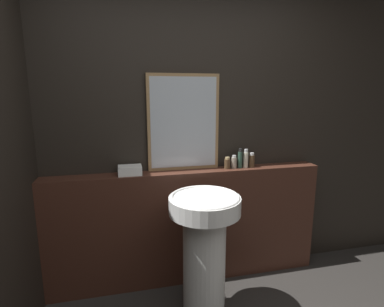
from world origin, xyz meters
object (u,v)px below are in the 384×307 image
Objects in this scene: shampoo_bottle at (227,163)px; conditioner_bottle at (234,162)px; towel_stack at (130,170)px; hand_soap_bottle at (252,160)px; pedestal_sink at (204,246)px; lotion_bottle at (240,159)px; mirror at (184,123)px; body_wash_bottle at (246,159)px.

shampoo_bottle is 0.89× the size of conditioner_bottle.
hand_soap_bottle is at bearing 0.00° from towel_stack.
conditioner_bottle reaches higher than towel_stack.
lotion_bottle reaches higher than pedestal_sink.
mirror reaches higher than hand_soap_bottle.
mirror is 0.68m from hand_soap_bottle.
shampoo_bottle is at bearing -180.00° from body_wash_bottle.
lotion_bottle is 0.11m from hand_soap_bottle.
body_wash_bottle is 1.27× the size of hand_soap_bottle.
pedestal_sink is 0.78m from conditioner_bottle.
shampoo_bottle is 0.12m from lotion_bottle.
hand_soap_bottle is at bearing 0.00° from conditioner_bottle.
conditioner_bottle is 0.89× the size of hand_soap_bottle.
pedestal_sink is 0.82m from towel_stack.
body_wash_bottle reaches higher than towel_stack.
mirror is (-0.03, 0.54, 0.82)m from pedestal_sink.
shampoo_bottle is 0.17m from body_wash_bottle.
hand_soap_bottle reaches higher than shampoo_bottle.
mirror is 0.58m from lotion_bottle.
conditioner_bottle is at bearing -0.00° from towel_stack.
lotion_bottle is (0.05, 0.00, 0.03)m from conditioner_bottle.
towel_stack reaches higher than pedestal_sink.
pedestal_sink is 1.18× the size of mirror.
mirror is at bearing 170.66° from conditioner_bottle.
conditioner_bottle is (0.06, 0.00, 0.01)m from shampoo_bottle.
hand_soap_bottle is at bearing -6.77° from mirror.
body_wash_bottle reaches higher than hand_soap_bottle.
pedestal_sink is 5.50× the size of lotion_bottle.
towel_stack is at bearing 180.00° from hand_soap_bottle.
mirror reaches higher than pedestal_sink.
lotion_bottle reaches higher than hand_soap_bottle.
towel_stack is (-0.48, 0.47, 0.47)m from pedestal_sink.
pedestal_sink is 9.23× the size of shampoo_bottle.
body_wash_bottle is at bearing 180.00° from hand_soap_bottle.
lotion_bottle is (0.93, -0.00, 0.04)m from towel_stack.
shampoo_bottle is 0.79× the size of hand_soap_bottle.
conditioner_bottle is at bearing 50.18° from pedestal_sink.
pedestal_sink is at bearing -125.16° from shampoo_bottle.
lotion_bottle reaches higher than shampoo_bottle.
pedestal_sink is 5.09× the size of towel_stack.
lotion_bottle is (0.44, 0.47, 0.51)m from pedestal_sink.
mirror is at bearing 169.14° from shampoo_bottle.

